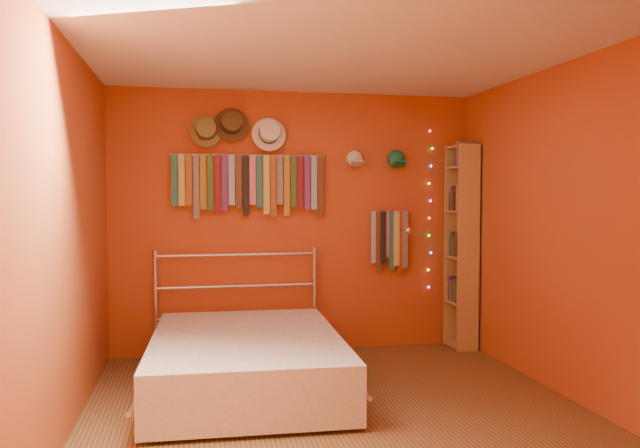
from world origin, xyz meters
TOP-DOWN VIEW (x-y plane):
  - ground at (0.00, 0.00)m, footprint 3.50×3.50m
  - back_wall at (0.00, 1.75)m, footprint 3.50×0.02m
  - right_wall at (1.75, 0.00)m, footprint 0.02×3.50m
  - left_wall at (-1.75, 0.00)m, footprint 0.02×3.50m
  - ceiling at (0.00, 0.00)m, footprint 3.50×3.50m
  - tie_rack at (-0.45, 1.69)m, footprint 1.45×0.03m
  - small_tie_rack at (0.93, 1.69)m, footprint 0.40×0.03m
  - fedora_olive at (-0.85, 1.65)m, footprint 0.30×0.16m
  - fedora_brown at (-0.62, 1.65)m, footprint 0.32×0.18m
  - fedora_white at (-0.27, 1.65)m, footprint 0.32×0.17m
  - cap_white at (0.57, 1.70)m, footprint 0.17×0.21m
  - cap_green at (0.99, 1.70)m, footprint 0.18×0.22m
  - fairy_lights at (1.35, 1.71)m, footprint 0.06×0.02m
  - reading_lamp at (1.04, 1.51)m, footprint 0.07×0.31m
  - bookshelf at (1.66, 1.53)m, footprint 0.25×0.34m
  - bed at (-0.58, 0.60)m, footprint 1.59×2.11m

SIDE VIEW (x-z plane):
  - ground at x=0.00m, z-range 0.00..0.00m
  - bed at x=-0.58m, z-range -0.27..0.74m
  - bookshelf at x=1.66m, z-range 0.02..2.02m
  - small_tie_rack at x=0.93m, z-range 0.79..1.39m
  - reading_lamp at x=1.04m, z-range 1.12..1.22m
  - back_wall at x=0.00m, z-range 0.00..2.50m
  - right_wall at x=1.75m, z-range 0.00..2.50m
  - left_wall at x=-1.75m, z-range 0.00..2.50m
  - fairy_lights at x=1.35m, z-range 0.57..2.16m
  - tie_rack at x=-0.45m, z-range 1.34..1.94m
  - cap_white at x=0.57m, z-range 1.78..1.95m
  - cap_green at x=0.99m, z-range 1.78..1.95m
  - fedora_white at x=-0.27m, z-range 1.93..2.25m
  - fedora_olive at x=-0.85m, z-range 1.96..2.26m
  - fedora_brown at x=-0.62m, z-range 2.01..2.33m
  - ceiling at x=0.00m, z-range 2.49..2.51m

